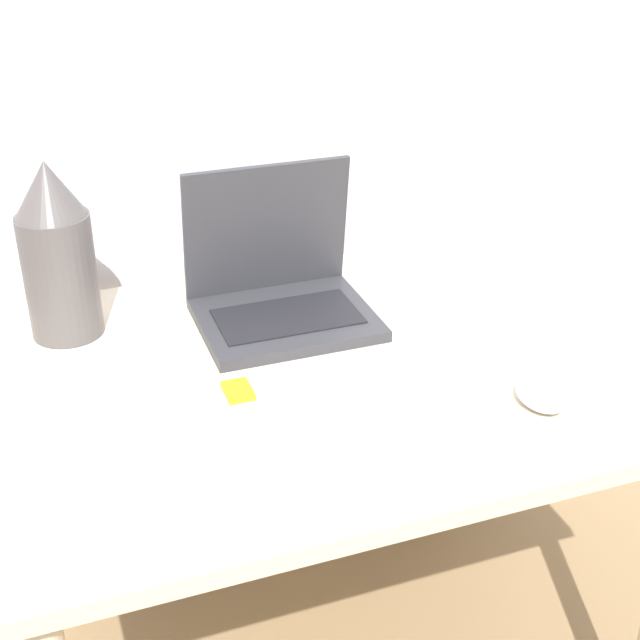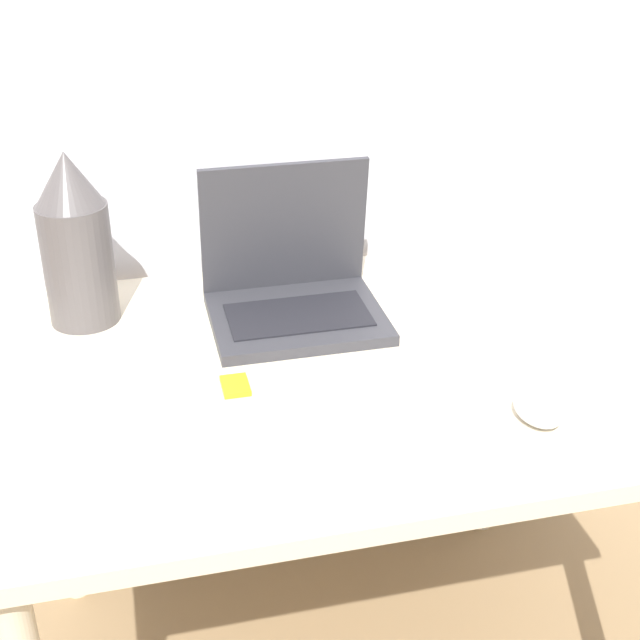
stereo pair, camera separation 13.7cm
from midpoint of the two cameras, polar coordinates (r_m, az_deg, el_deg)
desk at (r=1.50m, az=2.90°, el=-5.91°), size 1.07×0.80×0.72m
laptop at (r=1.58m, az=0.70°, el=2.19°), size 0.30×0.25×0.26m
keyboard at (r=1.27m, az=4.98°, el=-7.48°), size 0.42×0.16×0.02m
mouse at (r=1.36m, az=16.63°, el=-5.57°), size 0.07×0.09×0.03m
vase at (r=1.56m, az=-12.97°, el=4.90°), size 0.12×0.12×0.31m
mp3_player at (r=1.38m, az=-2.63°, el=-4.31°), size 0.04×0.06×0.01m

